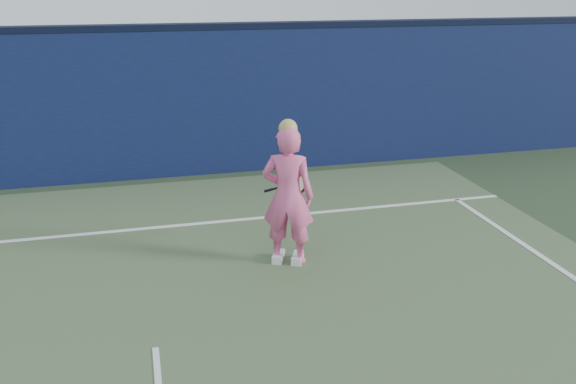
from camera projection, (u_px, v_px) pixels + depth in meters
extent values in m
cube|color=#0B1732|center=(136.00, 106.00, 10.38)|extent=(24.00, 0.40, 2.50)
cube|color=black|center=(129.00, 28.00, 9.95)|extent=(24.00, 0.42, 0.10)
imported|color=#EC5B93|center=(288.00, 196.00, 7.26)|extent=(0.74, 0.63, 1.71)
sphere|color=tan|center=(288.00, 128.00, 6.99)|extent=(0.22, 0.22, 0.22)
cube|color=white|center=(298.00, 258.00, 7.51)|extent=(0.22, 0.30, 0.10)
cube|color=white|center=(278.00, 257.00, 7.55)|extent=(0.22, 0.30, 0.10)
torus|color=black|center=(296.00, 184.00, 7.68)|extent=(0.30, 0.05, 0.30)
torus|color=#C88E12|center=(296.00, 184.00, 7.68)|extent=(0.24, 0.03, 0.24)
cylinder|color=beige|center=(296.00, 184.00, 7.68)|extent=(0.24, 0.03, 0.24)
cylinder|color=black|center=(278.00, 188.00, 7.73)|extent=(0.27, 0.08, 0.10)
cylinder|color=black|center=(269.00, 190.00, 7.75)|extent=(0.13, 0.05, 0.06)
cube|color=white|center=(146.00, 228.00, 8.50)|extent=(11.00, 0.08, 0.01)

